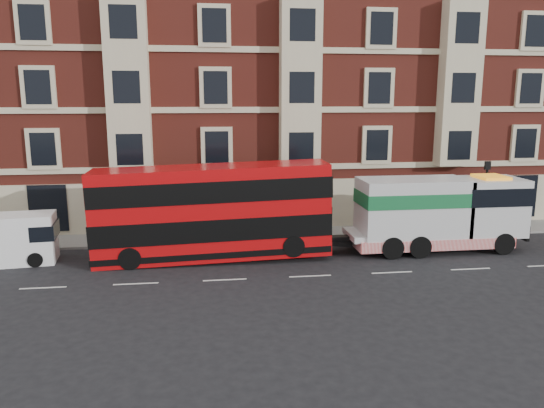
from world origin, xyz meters
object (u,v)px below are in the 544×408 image
at_px(tow_truck, 436,213).
at_px(box_van, 4,240).
at_px(pedestrian, 127,225).
at_px(double_decker_bus, 212,211).

xyz_separation_m(tow_truck, box_van, (-22.43, 0.54, -0.89)).
relative_size(tow_truck, pedestrian, 5.44).
relative_size(box_van, pedestrian, 2.83).
xyz_separation_m(double_decker_bus, tow_truck, (12.06, 0.00, -0.45)).
bearing_deg(double_decker_bus, box_van, 177.02).
relative_size(double_decker_bus, pedestrian, 6.79).
xyz_separation_m(box_van, pedestrian, (5.53, 3.35, -0.20)).
xyz_separation_m(double_decker_bus, pedestrian, (-4.84, 3.89, -1.53)).
height_order(double_decker_bus, box_van, double_decker_bus).
height_order(double_decker_bus, pedestrian, double_decker_bus).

